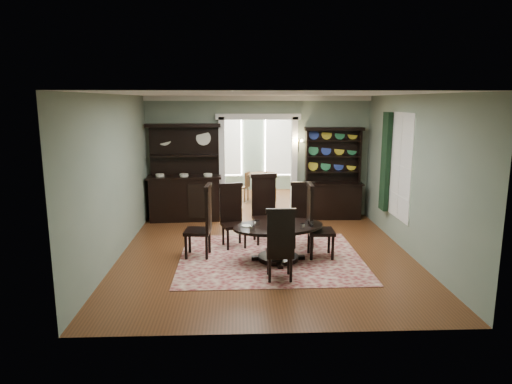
% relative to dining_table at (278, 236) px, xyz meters
% --- Properties ---
extents(room, '(5.51, 6.01, 3.01)m').
position_rel_dining_table_xyz_m(room, '(-0.22, 0.36, 1.11)').
color(room, brown).
rests_on(room, ground).
extents(parlor, '(3.51, 3.50, 3.01)m').
position_rel_dining_table_xyz_m(parlor, '(-0.22, 5.85, 1.05)').
color(parlor, brown).
rests_on(parlor, ground).
extents(doorway_trim, '(2.08, 0.25, 2.57)m').
position_rel_dining_table_xyz_m(doorway_trim, '(-0.22, 3.31, 1.16)').
color(doorway_trim, silver).
rests_on(doorway_trim, floor).
extents(right_window, '(0.15, 1.47, 2.12)m').
position_rel_dining_table_xyz_m(right_window, '(2.47, 1.24, 1.14)').
color(right_window, white).
rests_on(right_window, wall_right).
extents(wall_sconce, '(0.27, 0.21, 0.21)m').
position_rel_dining_table_xyz_m(wall_sconce, '(0.73, 3.16, 1.43)').
color(wall_sconce, gold).
rests_on(wall_sconce, back_wall_right).
extents(rug, '(3.38, 2.93, 0.01)m').
position_rel_dining_table_xyz_m(rug, '(-0.13, 0.13, -0.46)').
color(rug, maroon).
rests_on(rug, floor).
extents(dining_table, '(1.89, 1.89, 0.66)m').
position_rel_dining_table_xyz_m(dining_table, '(0.00, 0.00, 0.00)').
color(dining_table, black).
rests_on(dining_table, rug).
extents(centerpiece, '(1.32, 0.85, 0.22)m').
position_rel_dining_table_xyz_m(centerpiece, '(0.03, 0.09, 0.26)').
color(centerpiece, silver).
rests_on(centerpiece, dining_table).
extents(chair_far_left, '(0.58, 0.56, 1.27)m').
position_rel_dining_table_xyz_m(chair_far_left, '(-0.85, 0.90, 0.21)').
color(chair_far_left, black).
rests_on(chair_far_left, rug).
extents(chair_far_mid, '(0.59, 0.56, 1.41)m').
position_rel_dining_table_xyz_m(chair_far_mid, '(-0.18, 1.20, 0.28)').
color(chair_far_mid, black).
rests_on(chair_far_mid, rug).
extents(chair_far_right, '(0.50, 0.47, 1.28)m').
position_rel_dining_table_xyz_m(chair_far_right, '(0.57, 0.90, 0.21)').
color(chair_far_right, black).
rests_on(chair_far_right, rug).
extents(chair_end_left, '(0.52, 0.55, 1.38)m').
position_rel_dining_table_xyz_m(chair_end_left, '(-1.37, 0.26, 0.26)').
color(chair_end_left, black).
rests_on(chair_end_left, rug).
extents(chair_end_right, '(0.50, 0.54, 1.40)m').
position_rel_dining_table_xyz_m(chair_end_right, '(0.69, 0.14, 0.27)').
color(chair_end_right, black).
rests_on(chair_end_right, rug).
extents(chair_near, '(0.48, 0.44, 1.24)m').
position_rel_dining_table_xyz_m(chair_near, '(-0.06, -1.00, 0.19)').
color(chair_near, black).
rests_on(chair_near, rug).
extents(sideboard, '(1.81, 0.73, 2.35)m').
position_rel_dining_table_xyz_m(sideboard, '(-2.03, 3.04, 0.36)').
color(sideboard, black).
rests_on(sideboard, floor).
extents(welsh_dresser, '(1.45, 0.56, 2.25)m').
position_rel_dining_table_xyz_m(welsh_dresser, '(1.62, 3.07, 0.35)').
color(welsh_dresser, black).
rests_on(welsh_dresser, floor).
extents(parlor_table, '(0.87, 0.87, 0.81)m').
position_rel_dining_table_xyz_m(parlor_table, '(-0.02, 5.05, 0.07)').
color(parlor_table, '#583919').
rests_on(parlor_table, parlor_floor).
extents(parlor_chair_left, '(0.41, 0.41, 0.87)m').
position_rel_dining_table_xyz_m(parlor_chair_left, '(-0.55, 5.04, 0.00)').
color(parlor_chair_left, '#583919').
rests_on(parlor_chair_left, parlor_floor).
extents(parlor_chair_right, '(0.41, 0.40, 0.86)m').
position_rel_dining_table_xyz_m(parlor_chair_right, '(0.13, 4.89, 0.00)').
color(parlor_chair_right, '#583919').
rests_on(parlor_chair_right, parlor_floor).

